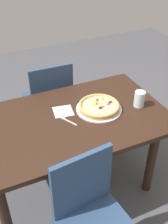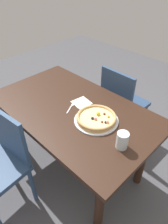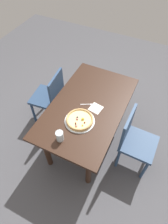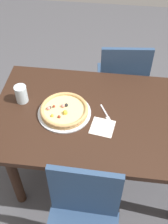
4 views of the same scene
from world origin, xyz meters
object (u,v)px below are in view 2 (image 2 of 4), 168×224
object	(u,v)px
pizza	(96,118)
chair_near	(2,162)
dining_table	(73,117)
drinking_glass	(122,140)
plate	(96,120)
napkin	(82,103)
chair_far	(122,103)
fork	(71,107)

from	to	relation	value
pizza	chair_near	bearing A→B (deg)	-119.38
dining_table	pizza	bearing A→B (deg)	3.40
chair_near	drinking_glass	bearing A→B (deg)	-145.07
plate	napkin	distance (m)	0.26
dining_table	drinking_glass	distance (m)	0.57
chair_far	pizza	size ratio (longest dim) A/B	2.91
pizza	drinking_glass	bearing A→B (deg)	-14.98
plate	napkin	world-z (taller)	plate
chair_near	drinking_glass	xyz separation A→B (m)	(0.66, 0.57, 0.30)
drinking_glass	dining_table	bearing A→B (deg)	173.30
chair_near	pizza	xyz separation A→B (m)	(0.37, 0.65, 0.27)
chair_near	drinking_glass	distance (m)	0.93
chair_near	drinking_glass	world-z (taller)	chair_near
chair_near	napkin	bearing A→B (deg)	-104.93
chair_far	napkin	distance (m)	0.59
dining_table	pizza	distance (m)	0.28
pizza	plate	bearing A→B (deg)	-160.00
dining_table	napkin	size ratio (longest dim) A/B	10.22
drinking_glass	napkin	bearing A→B (deg)	163.04
chair_near	pizza	distance (m)	0.80
dining_table	fork	distance (m)	0.11
pizza	dining_table	bearing A→B (deg)	-176.60
plate	pizza	bearing A→B (deg)	20.00
dining_table	napkin	xyz separation A→B (m)	(0.00, 0.10, 0.10)
chair_near	plate	size ratio (longest dim) A/B	2.60
plate	fork	world-z (taller)	plate
chair_near	drinking_glass	size ratio (longest dim) A/B	7.32
dining_table	chair_near	bearing A→B (deg)	-100.34
pizza	fork	world-z (taller)	pizza
chair_near	dining_table	bearing A→B (deg)	-106.26
fork	napkin	bearing A→B (deg)	-36.21
chair_far	plate	bearing A→B (deg)	-71.61
chair_near	plate	xyz separation A→B (m)	(0.37, 0.65, 0.24)
chair_near	fork	size ratio (longest dim) A/B	5.76
fork	dining_table	bearing A→B (deg)	-108.58
chair_far	drinking_glass	bearing A→B (deg)	-53.86
chair_far	napkin	size ratio (longest dim) A/B	6.32
drinking_glass	napkin	world-z (taller)	drinking_glass
napkin	pizza	bearing A→B (deg)	-19.24
fork	napkin	size ratio (longest dim) A/B	1.10
chair_far	plate	size ratio (longest dim) A/B	2.60
napkin	plate	bearing A→B (deg)	-19.35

